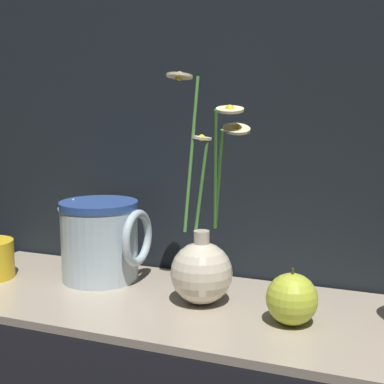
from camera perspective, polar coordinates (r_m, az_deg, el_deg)
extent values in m
plane|color=black|center=(0.85, -0.34, -12.50)|extent=(6.00, 6.00, 0.00)
cube|color=tan|center=(0.85, -0.35, -12.12)|extent=(0.88, 0.30, 0.01)
sphere|color=beige|center=(0.83, 1.01, -8.62)|extent=(0.10, 0.10, 0.10)
cylinder|color=beige|center=(0.81, 1.02, -5.19)|extent=(0.02, 0.02, 0.03)
cylinder|color=#4C8E3D|center=(0.81, 1.03, 0.80)|extent=(0.02, 0.01, 0.14)
cylinder|color=beige|center=(0.81, 1.04, 5.79)|extent=(0.04, 0.04, 0.01)
sphere|color=yellow|center=(0.81, 1.04, 5.79)|extent=(0.01, 0.01, 0.01)
cylinder|color=#4C8E3D|center=(0.80, -0.14, 4.05)|extent=(0.01, 0.04, 0.23)
cylinder|color=beige|center=(0.81, -1.34, 12.26)|extent=(0.05, 0.05, 0.01)
sphere|color=yellow|center=(0.81, -1.34, 12.26)|extent=(0.01, 0.01, 0.01)
cylinder|color=#4C8E3D|center=(0.79, 2.52, 2.21)|extent=(0.02, 0.04, 0.18)
cylinder|color=beige|center=(0.79, 4.06, 8.76)|extent=(0.05, 0.05, 0.01)
sphere|color=yellow|center=(0.79, 4.06, 8.76)|extent=(0.01, 0.01, 0.01)
cylinder|color=#4C8E3D|center=(0.80, 2.87, 1.24)|extent=(0.03, 0.05, 0.15)
cylinder|color=beige|center=(0.80, 4.75, 6.73)|extent=(0.06, 0.06, 0.02)
sphere|color=yellow|center=(0.80, 4.75, 6.73)|extent=(0.01, 0.01, 0.01)
cylinder|color=silver|center=(0.95, -9.82, -5.11)|extent=(0.13, 0.13, 0.14)
cylinder|color=#2D4C93|center=(0.93, -9.93, -1.36)|extent=(0.14, 0.14, 0.01)
torus|color=silver|center=(0.91, -5.85, -4.90)|extent=(0.01, 0.10, 0.10)
cone|color=silver|center=(0.97, -12.79, -1.36)|extent=(0.05, 0.04, 0.04)
sphere|color=#B7C638|center=(0.77, 10.60, -11.16)|extent=(0.07, 0.07, 0.07)
cylinder|color=#4C3819|center=(0.76, 10.69, -8.30)|extent=(0.00, 0.00, 0.01)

